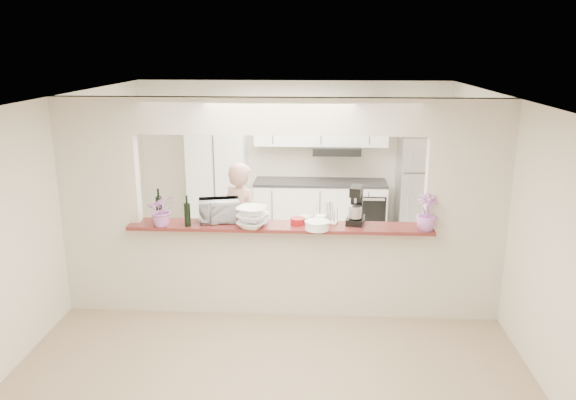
# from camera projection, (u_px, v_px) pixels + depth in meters

# --- Properties ---
(floor) EXTENTS (6.00, 6.00, 0.00)m
(floor) POSITION_uv_depth(u_px,v_px,m) (280.00, 311.00, 6.63)
(floor) COLOR tan
(floor) RESTS_ON ground
(tile_overlay) EXTENTS (5.00, 2.90, 0.01)m
(tile_overlay) POSITION_uv_depth(u_px,v_px,m) (288.00, 262.00, 8.12)
(tile_overlay) COLOR beige
(tile_overlay) RESTS_ON floor
(partition) EXTENTS (5.00, 0.15, 2.50)m
(partition) POSITION_uv_depth(u_px,v_px,m) (280.00, 190.00, 6.23)
(partition) COLOR beige
(partition) RESTS_ON floor
(bar_counter) EXTENTS (3.40, 0.38, 1.09)m
(bar_counter) POSITION_uv_depth(u_px,v_px,m) (280.00, 266.00, 6.47)
(bar_counter) COLOR beige
(bar_counter) RESTS_ON floor
(kitchen_cabinets) EXTENTS (3.15, 0.62, 2.25)m
(kitchen_cabinets) POSITION_uv_depth(u_px,v_px,m) (281.00, 178.00, 9.00)
(kitchen_cabinets) COLOR white
(kitchen_cabinets) RESTS_ON floor
(refrigerator) EXTENTS (0.75, 0.70, 1.70)m
(refrigerator) POSITION_uv_depth(u_px,v_px,m) (422.00, 189.00, 8.84)
(refrigerator) COLOR #B2B1B7
(refrigerator) RESTS_ON floor
(flower_left) EXTENTS (0.39, 0.36, 0.36)m
(flower_left) POSITION_uv_depth(u_px,v_px,m) (162.00, 210.00, 6.22)
(flower_left) COLOR #D06EB4
(flower_left) RESTS_ON bar_counter
(wine_bottle_a) EXTENTS (0.07, 0.07, 0.37)m
(wine_bottle_a) POSITION_uv_depth(u_px,v_px,m) (159.00, 208.00, 6.44)
(wine_bottle_a) COLOR black
(wine_bottle_a) RESTS_ON bar_counter
(wine_bottle_b) EXTENTS (0.07, 0.07, 0.35)m
(wine_bottle_b) POSITION_uv_depth(u_px,v_px,m) (187.00, 214.00, 6.21)
(wine_bottle_b) COLOR black
(wine_bottle_b) RESTS_ON bar_counter
(toaster_oven) EXTENTS (0.51, 0.40, 0.25)m
(toaster_oven) POSITION_uv_depth(u_px,v_px,m) (219.00, 210.00, 6.39)
(toaster_oven) COLOR #A3A2A7
(toaster_oven) RESTS_ON bar_counter
(serving_bowls) EXTENTS (0.40, 0.40, 0.23)m
(serving_bowls) POSITION_uv_depth(u_px,v_px,m) (252.00, 218.00, 6.16)
(serving_bowls) COLOR white
(serving_bowls) RESTS_ON bar_counter
(plate_stack_a) EXTENTS (0.25, 0.25, 0.11)m
(plate_stack_a) POSITION_uv_depth(u_px,v_px,m) (258.00, 217.00, 6.36)
(plate_stack_a) COLOR white
(plate_stack_a) RESTS_ON bar_counter
(plate_stack_b) EXTENTS (0.27, 0.27, 0.10)m
(plate_stack_b) POSITION_uv_depth(u_px,v_px,m) (317.00, 225.00, 6.12)
(plate_stack_b) COLOR white
(plate_stack_b) RESTS_ON bar_counter
(red_bowl) EXTENTS (0.16, 0.16, 0.08)m
(red_bowl) POSITION_uv_depth(u_px,v_px,m) (298.00, 221.00, 6.29)
(red_bowl) COLOR maroon
(red_bowl) RESTS_ON bar_counter
(tan_bowl) EXTENTS (0.15, 0.15, 0.07)m
(tan_bowl) POSITION_uv_depth(u_px,v_px,m) (305.00, 219.00, 6.39)
(tan_bowl) COLOR tan
(tan_bowl) RESTS_ON bar_counter
(utensil_caddy) EXTENTS (0.30, 0.22, 0.25)m
(utensil_caddy) POSITION_uv_depth(u_px,v_px,m) (326.00, 214.00, 6.33)
(utensil_caddy) COLOR silver
(utensil_caddy) RESTS_ON bar_counter
(stand_mixer) EXTENTS (0.24, 0.32, 0.43)m
(stand_mixer) POSITION_uv_depth(u_px,v_px,m) (356.00, 207.00, 6.30)
(stand_mixer) COLOR black
(stand_mixer) RESTS_ON bar_counter
(flower_right) EXTENTS (0.26, 0.26, 0.40)m
(flower_right) POSITION_uv_depth(u_px,v_px,m) (427.00, 213.00, 6.05)
(flower_right) COLOR #B86FCF
(flower_right) RESTS_ON bar_counter
(person) EXTENTS (0.70, 0.66, 1.62)m
(person) POSITION_uv_depth(u_px,v_px,m) (242.00, 224.00, 7.21)
(person) COLOR tan
(person) RESTS_ON floor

